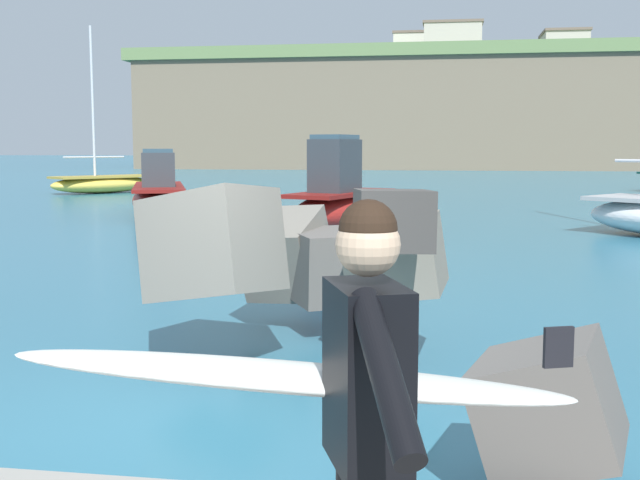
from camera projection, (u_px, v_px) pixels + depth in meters
ground_plane at (213, 415)px, 6.50m from camera, size 400.00×400.00×0.00m
breakwater_jetty at (454, 255)px, 8.19m from camera, size 27.98×6.36×2.33m
surfer_with_board at (349, 414)px, 2.70m from camera, size 2.08×1.44×1.78m
boat_near_left at (103, 183)px, 37.97m from camera, size 4.58×5.27×7.80m
boat_near_right at (339, 201)px, 20.84m from camera, size 2.89×4.67×2.50m
boat_mid_centre at (159, 194)px, 25.29m from camera, size 3.76×6.44×2.13m
headland_bluff at (540, 114)px, 91.85m from camera, size 85.04×39.77×11.95m
station_building_west at (453, 44)px, 95.15m from camera, size 7.06×4.87×5.07m
station_building_central at (564, 50)px, 97.66m from camera, size 5.40×7.57×4.31m
station_building_east at (414, 52)px, 102.16m from camera, size 5.38×4.36×4.89m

